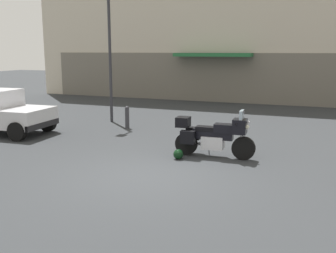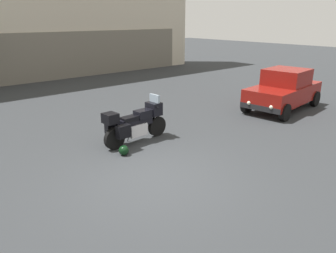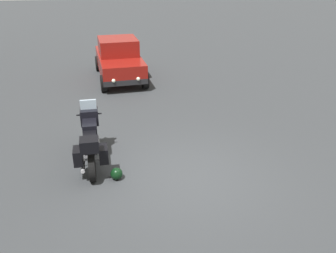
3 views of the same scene
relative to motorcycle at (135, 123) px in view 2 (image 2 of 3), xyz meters
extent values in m
plane|color=#2D3033|center=(-1.02, -2.21, -0.62)|extent=(80.00, 80.00, 0.00)
cylinder|color=black|center=(0.85, 0.04, -0.30)|extent=(0.65, 0.17, 0.64)
cylinder|color=black|center=(-0.76, -0.04, -0.30)|extent=(0.65, 0.17, 0.64)
cylinder|color=#B7B7BC|center=(0.83, 0.04, 0.13)|extent=(0.33, 0.09, 0.68)
cube|color=#B7B7BC|center=(0.01, 0.00, -0.20)|extent=(0.62, 0.43, 0.36)
cube|color=black|center=(0.01, 0.00, 0.04)|extent=(1.11, 0.34, 0.28)
cube|color=black|center=(0.30, 0.01, 0.22)|extent=(0.54, 0.37, 0.24)
cube|color=black|center=(-0.19, -0.01, 0.18)|extent=(0.57, 0.33, 0.12)
cube|color=black|center=(0.73, 0.04, 0.30)|extent=(0.38, 0.46, 0.40)
cube|color=#8C9EAD|center=(0.77, 0.04, 0.60)|extent=(0.10, 0.40, 0.28)
sphere|color=#EAEACC|center=(0.91, 0.05, 0.30)|extent=(0.14, 0.14, 0.14)
cylinder|color=black|center=(0.65, 0.03, 0.40)|extent=(0.07, 0.62, 0.04)
cylinder|color=#B7B7BC|center=(-0.60, 0.17, -0.32)|extent=(0.55, 0.12, 0.09)
cube|color=black|center=(-0.66, 0.24, -0.04)|extent=(0.41, 0.22, 0.36)
cube|color=black|center=(-0.63, -0.31, -0.04)|extent=(0.41, 0.22, 0.36)
cube|color=black|center=(-0.86, -0.05, 0.33)|extent=(0.38, 0.42, 0.28)
cylinder|color=black|center=(-0.15, 0.17, -0.47)|extent=(0.03, 0.13, 0.29)
sphere|color=black|center=(-0.81, -0.57, -0.48)|extent=(0.28, 0.28, 0.28)
cube|color=maroon|center=(6.74, -0.84, 0.04)|extent=(3.94, 2.01, 0.68)
cube|color=maroon|center=(6.89, -0.83, 0.70)|extent=(1.74, 1.66, 0.64)
cube|color=#8C9EAD|center=(6.14, -0.90, 0.70)|extent=(0.20, 1.39, 0.54)
cube|color=#8C9EAD|center=(7.63, -0.76, 0.70)|extent=(0.20, 1.39, 0.51)
cube|color=black|center=(4.90, -1.03, -0.20)|extent=(0.28, 1.64, 0.20)
cube|color=black|center=(8.58, -0.66, -0.20)|extent=(0.28, 1.64, 0.20)
cylinder|color=black|center=(5.37, -1.77, -0.30)|extent=(0.66, 0.28, 0.64)
cylinder|color=black|center=(5.22, -0.21, -0.30)|extent=(0.66, 0.28, 0.64)
cylinder|color=black|center=(8.26, -1.48, -0.30)|extent=(0.66, 0.28, 0.64)
cylinder|color=black|center=(8.10, 0.08, -0.30)|extent=(0.66, 0.28, 0.64)
sphere|color=silver|center=(4.89, -1.48, -0.08)|extent=(0.14, 0.14, 0.14)
sphere|color=silver|center=(4.80, -0.59, -0.08)|extent=(0.14, 0.14, 0.14)
camera|label=1|loc=(2.78, -10.30, 2.31)|focal=41.79mm
camera|label=2|loc=(-5.20, -7.56, 2.97)|focal=34.51mm
camera|label=3|loc=(-7.84, -0.73, 3.96)|focal=38.57mm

